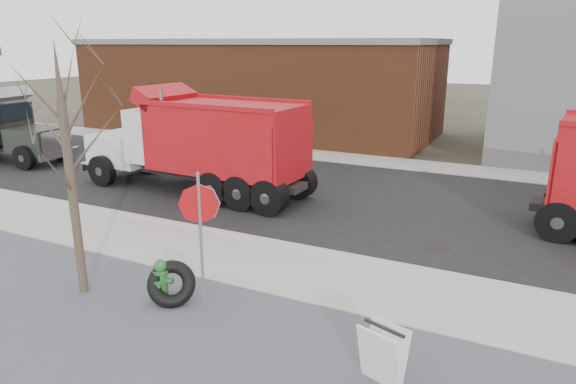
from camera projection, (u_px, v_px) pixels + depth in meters
The scene contains 13 objects.
ground at pixel (276, 273), 11.71m from camera, with size 120.00×120.00×0.00m, color #383328.
gravel_verge at pixel (180, 353), 8.69m from camera, with size 60.00×5.00×0.03m, color slate.
sidewalk at pixel (281, 268), 11.91m from camera, with size 60.00×2.50×0.06m, color #9E9B93.
curb at pixel (304, 248), 13.02m from camera, with size 60.00×0.15×0.11m, color #9E9B93.
road at pixel (363, 200), 17.13m from camera, with size 60.00×9.40×0.02m, color black.
far_sidewalk at pixel (405, 164), 22.03m from camera, with size 60.00×2.00×0.06m, color #9E9B93.
building_brick at pixel (258, 85), 29.84m from camera, with size 20.20×8.20×5.30m.
bare_tree at pixel (66, 138), 9.90m from camera, with size 3.20×3.20×5.20m.
fire_hydrant at pixel (161, 282), 10.35m from camera, with size 0.52×0.51×0.91m.
truck_tire at pixel (171, 284), 10.25m from camera, with size 1.23×1.17×0.94m.
stop_sign at pixel (200, 219), 9.52m from camera, with size 0.67×0.41×2.81m.
sandwich_board at pixel (382, 355), 7.76m from camera, with size 0.81×0.64×0.98m.
dump_truck_red_b at pixel (200, 141), 17.50m from camera, with size 8.58×2.82×3.60m.
Camera 1 is at (4.99, -9.48, 5.07)m, focal length 32.00 mm.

